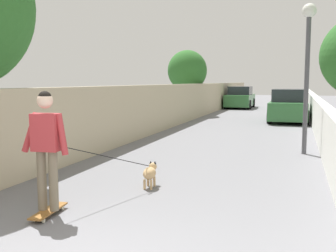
# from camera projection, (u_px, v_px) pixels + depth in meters

# --- Properties ---
(ground_plane) EXTENTS (80.00, 80.00, 0.00)m
(ground_plane) POSITION_uv_depth(u_px,v_px,m) (243.00, 127.00, 16.87)
(ground_plane) COLOR slate
(wall_left) EXTENTS (48.00, 0.30, 1.78)m
(wall_left) POSITION_uv_depth(u_px,v_px,m) (162.00, 107.00, 15.77)
(wall_left) COLOR tan
(wall_left) RESTS_ON ground
(fence_right) EXTENTS (48.00, 0.30, 1.23)m
(fence_right) POSITION_uv_depth(u_px,v_px,m) (320.00, 118.00, 14.02)
(fence_right) COLOR silver
(fence_right) RESTS_ON ground
(tree_left_far) EXTENTS (2.20, 2.20, 3.64)m
(tree_left_far) POSITION_uv_depth(u_px,v_px,m) (187.00, 71.00, 22.47)
(tree_left_far) COLOR #473523
(tree_left_far) RESTS_ON ground
(lamp_post) EXTENTS (0.36, 0.36, 3.88)m
(lamp_post) POSITION_uv_depth(u_px,v_px,m) (308.00, 51.00, 10.32)
(lamp_post) COLOR #4C4C51
(lamp_post) RESTS_ON ground
(skateboard) EXTENTS (0.82, 0.28, 0.08)m
(skateboard) POSITION_uv_depth(u_px,v_px,m) (49.00, 211.00, 5.73)
(skateboard) COLOR brown
(skateboard) RESTS_ON ground
(person_skateboarder) EXTENTS (0.26, 0.72, 1.69)m
(person_skateboarder) POSITION_uv_depth(u_px,v_px,m) (46.00, 141.00, 5.62)
(person_skateboarder) COLOR #726651
(person_skateboarder) RESTS_ON skateboard
(dog) EXTENTS (2.18, 0.98, 1.06)m
(dog) POSITION_uv_depth(u_px,v_px,m) (149.00, 172.00, 7.23)
(dog) COLOR tan
(dog) RESTS_ON ground
(car_near) EXTENTS (4.21, 1.80, 1.54)m
(car_near) POSITION_uv_depth(u_px,v_px,m) (289.00, 106.00, 19.13)
(car_near) COLOR #336B38
(car_near) RESTS_ON ground
(car_far) EXTENTS (4.08, 1.80, 1.54)m
(car_far) POSITION_uv_depth(u_px,v_px,m) (240.00, 98.00, 28.68)
(car_far) COLOR #336B38
(car_far) RESTS_ON ground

